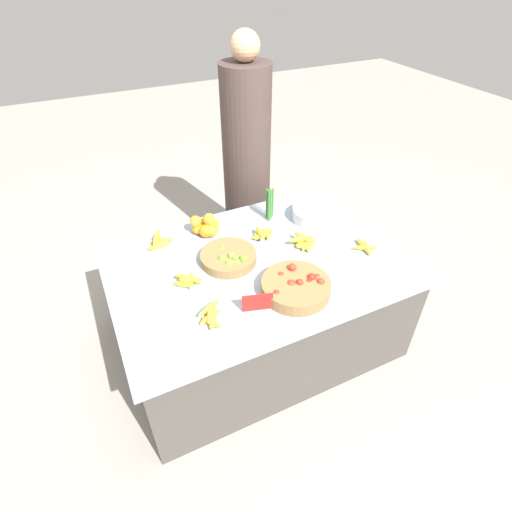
# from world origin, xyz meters

# --- Properties ---
(ground_plane) EXTENTS (12.00, 12.00, 0.00)m
(ground_plane) POSITION_xyz_m (0.00, 0.00, 0.00)
(ground_plane) COLOR #A39E93
(market_table) EXTENTS (1.66, 1.19, 0.63)m
(market_table) POSITION_xyz_m (0.00, 0.00, 0.31)
(market_table) COLOR #4C4742
(market_table) RESTS_ON ground_plane
(lime_bowl) EXTENTS (0.33, 0.33, 0.09)m
(lime_bowl) POSITION_xyz_m (-0.14, 0.08, 0.66)
(lime_bowl) COLOR olive
(lime_bowl) RESTS_ON market_table
(tomato_basket) EXTENTS (0.37, 0.37, 0.11)m
(tomato_basket) POSITION_xyz_m (0.09, -0.31, 0.66)
(tomato_basket) COLOR olive
(tomato_basket) RESTS_ON market_table
(orange_pile) EXTENTS (0.19, 0.19, 0.13)m
(orange_pile) POSITION_xyz_m (-0.15, 0.40, 0.68)
(orange_pile) COLOR orange
(orange_pile) RESTS_ON market_table
(metal_bowl) EXTENTS (0.31, 0.31, 0.08)m
(metal_bowl) POSITION_xyz_m (0.56, 0.25, 0.67)
(metal_bowl) COLOR silver
(metal_bowl) RESTS_ON market_table
(price_sign) EXTENTS (0.15, 0.05, 0.10)m
(price_sign) POSITION_xyz_m (-0.15, -0.34, 0.68)
(price_sign) COLOR red
(price_sign) RESTS_ON market_table
(veg_bundle) EXTENTS (0.06, 0.06, 0.22)m
(veg_bundle) POSITION_xyz_m (0.28, 0.39, 0.73)
(veg_bundle) COLOR #428438
(veg_bundle) RESTS_ON market_table
(banana_bunch_middle_right) EXTENTS (0.18, 0.17, 0.06)m
(banana_bunch_middle_right) POSITION_xyz_m (-0.46, 0.41, 0.65)
(banana_bunch_middle_right) COLOR gold
(banana_bunch_middle_right) RESTS_ON market_table
(banana_bunch_front_center) EXTENTS (0.15, 0.17, 0.04)m
(banana_bunch_front_center) POSITION_xyz_m (0.65, -0.16, 0.64)
(banana_bunch_front_center) COLOR gold
(banana_bunch_front_center) RESTS_ON market_table
(banana_bunch_middle_left) EXTENTS (0.19, 0.18, 0.06)m
(banana_bunch_middle_left) POSITION_xyz_m (0.34, 0.03, 0.65)
(banana_bunch_middle_left) COLOR gold
(banana_bunch_middle_left) RESTS_ON market_table
(banana_bunch_back_center) EXTENTS (0.15, 0.18, 0.05)m
(banana_bunch_back_center) POSITION_xyz_m (-0.39, -0.30, 0.65)
(banana_bunch_back_center) COLOR gold
(banana_bunch_back_center) RESTS_ON market_table
(banana_bunch_front_right) EXTENTS (0.16, 0.14, 0.06)m
(banana_bunch_front_right) POSITION_xyz_m (-0.41, -0.00, 0.65)
(banana_bunch_front_right) COLOR gold
(banana_bunch_front_right) RESTS_ON market_table
(banana_bunch_front_left) EXTENTS (0.18, 0.15, 0.06)m
(banana_bunch_front_left) POSITION_xyz_m (0.15, 0.22, 0.65)
(banana_bunch_front_left) COLOR gold
(banana_bunch_front_left) RESTS_ON market_table
(vendor_person) EXTENTS (0.36, 0.36, 1.67)m
(vendor_person) POSITION_xyz_m (0.38, 0.96, 0.77)
(vendor_person) COLOR #473833
(vendor_person) RESTS_ON ground_plane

